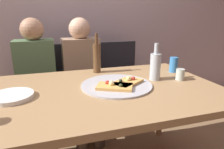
# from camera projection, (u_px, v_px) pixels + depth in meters

# --- Properties ---
(back_wall) EXTENTS (6.00, 0.10, 2.60)m
(back_wall) POSITION_uv_depth(u_px,v_px,m) (72.00, 5.00, 2.32)
(back_wall) COLOR #B29EA3
(back_wall) RESTS_ON ground_plane
(dining_table) EXTENTS (1.54, 0.97, 0.74)m
(dining_table) POSITION_uv_depth(u_px,v_px,m) (101.00, 99.00, 1.30)
(dining_table) COLOR #99754C
(dining_table) RESTS_ON ground_plane
(pizza_tray) EXTENTS (0.47, 0.47, 0.01)m
(pizza_tray) POSITION_uv_depth(u_px,v_px,m) (117.00, 85.00, 1.32)
(pizza_tray) COLOR #ADADB2
(pizza_tray) RESTS_ON dining_table
(pizza_slice_last) EXTENTS (0.25, 0.23, 0.05)m
(pizza_slice_last) POSITION_uv_depth(u_px,v_px,m) (127.00, 82.00, 1.33)
(pizza_slice_last) COLOR tan
(pizza_slice_last) RESTS_ON pizza_tray
(pizza_slice_extra) EXTENTS (0.25, 0.21, 0.05)m
(pizza_slice_extra) POSITION_uv_depth(u_px,v_px,m) (114.00, 86.00, 1.25)
(pizza_slice_extra) COLOR tan
(pizza_slice_extra) RESTS_ON pizza_tray
(wine_bottle) EXTENTS (0.06, 0.06, 0.31)m
(wine_bottle) POSITION_uv_depth(u_px,v_px,m) (97.00, 57.00, 1.61)
(wine_bottle) COLOR brown
(wine_bottle) RESTS_ON dining_table
(beer_bottle) EXTENTS (0.08, 0.08, 0.26)m
(beer_bottle) POSITION_uv_depth(u_px,v_px,m) (155.00, 66.00, 1.42)
(beer_bottle) COLOR #B2BCC1
(beer_bottle) RESTS_ON dining_table
(tumbler_near) EXTENTS (0.06, 0.06, 0.08)m
(tumbler_near) POSITION_uv_depth(u_px,v_px,m) (180.00, 74.00, 1.44)
(tumbler_near) COLOR #B7C6BC
(tumbler_near) RESTS_ON dining_table
(soda_can) EXTENTS (0.07, 0.07, 0.12)m
(soda_can) POSITION_uv_depth(u_px,v_px,m) (174.00, 65.00, 1.63)
(soda_can) COLOR #337AC1
(soda_can) RESTS_ON dining_table
(plate_stack) EXTENTS (0.24, 0.24, 0.02)m
(plate_stack) POSITION_uv_depth(u_px,v_px,m) (11.00, 96.00, 1.12)
(plate_stack) COLOR white
(plate_stack) RESTS_ON dining_table
(chair_left) EXTENTS (0.44, 0.44, 0.90)m
(chair_left) POSITION_uv_depth(u_px,v_px,m) (38.00, 85.00, 2.03)
(chair_left) COLOR black
(chair_left) RESTS_ON ground_plane
(chair_middle) EXTENTS (0.44, 0.44, 0.90)m
(chair_middle) POSITION_uv_depth(u_px,v_px,m) (81.00, 81.00, 2.16)
(chair_middle) COLOR black
(chair_middle) RESTS_ON ground_plane
(chair_right) EXTENTS (0.44, 0.44, 0.90)m
(chair_right) POSITION_uv_depth(u_px,v_px,m) (120.00, 77.00, 2.28)
(chair_right) COLOR black
(chair_right) RESTS_ON ground_plane
(guest_in_sweater) EXTENTS (0.36, 0.56, 1.17)m
(guest_in_sweater) POSITION_uv_depth(u_px,v_px,m) (36.00, 77.00, 1.86)
(guest_in_sweater) COLOR #4C6B47
(guest_in_sweater) RESTS_ON ground_plane
(guest_in_beanie) EXTENTS (0.36, 0.56, 1.17)m
(guest_in_beanie) POSITION_uv_depth(u_px,v_px,m) (83.00, 73.00, 1.98)
(guest_in_beanie) COLOR #937A60
(guest_in_beanie) RESTS_ON ground_plane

